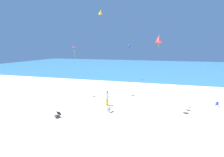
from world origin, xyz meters
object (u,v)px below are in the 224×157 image
(beach_chair_near_camera, at_px, (110,109))
(kite_red, at_px, (159,39))
(beach_chair_far_left, at_px, (58,115))
(kite_blue, at_px, (129,46))
(person_2, at_px, (217,104))
(beach_chair_far_right, at_px, (188,107))
(kite_magenta, at_px, (74,47))
(person_0, at_px, (107,97))
(kite_yellow, at_px, (101,12))

(beach_chair_near_camera, distance_m, kite_red, 8.94)
(beach_chair_far_left, height_order, kite_blue, kite_blue)
(person_2, bearing_deg, beach_chair_far_right, -58.51)
(kite_blue, xyz_separation_m, kite_red, (7.44, -19.32, 0.72))
(person_2, bearing_deg, kite_magenta, -92.77)
(kite_red, bearing_deg, beach_chair_far_left, -151.52)
(person_0, distance_m, kite_red, 8.74)
(beach_chair_near_camera, height_order, kite_magenta, kite_magenta)
(beach_chair_far_right, height_order, kite_red, kite_red)
(kite_blue, relative_size, kite_red, 1.12)
(beach_chair_far_right, relative_size, beach_chair_far_left, 1.18)
(beach_chair_near_camera, xyz_separation_m, beach_chair_far_left, (-4.34, -3.16, 0.02))
(beach_chair_far_right, bearing_deg, beach_chair_far_left, -19.90)
(kite_magenta, bearing_deg, kite_red, -16.46)
(beach_chair_near_camera, distance_m, beach_chair_far_left, 5.36)
(beach_chair_far_left, relative_size, kite_blue, 0.49)
(person_0, xyz_separation_m, kite_blue, (-1.76, 19.03, 5.92))
(beach_chair_far_left, xyz_separation_m, kite_magenta, (-2.47, 8.29, 6.53))
(beach_chair_far_right, bearing_deg, kite_yellow, -65.12)
(beach_chair_far_right, xyz_separation_m, kite_red, (-3.28, -1.41, 7.39))
(person_2, xyz_separation_m, kite_magenta, (-18.09, -0.38, 6.55))
(person_2, height_order, kite_red, kite_red)
(person_0, bearing_deg, kite_yellow, -36.17)
(person_0, bearing_deg, kite_red, -156.87)
(person_0, xyz_separation_m, person_2, (12.27, 3.48, -0.76))
(beach_chair_far_right, bearing_deg, person_2, 168.43)
(beach_chair_far_left, bearing_deg, beach_chair_near_camera, 136.30)
(person_0, bearing_deg, beach_chair_far_left, 83.23)
(kite_blue, bearing_deg, kite_magenta, -104.27)
(kite_red, bearing_deg, person_0, 177.08)
(person_2, relative_size, kite_red, 0.55)
(person_2, relative_size, kite_magenta, 0.42)
(beach_chair_near_camera, xyz_separation_m, kite_blue, (-2.75, 21.05, 6.69))
(person_0, distance_m, kite_yellow, 11.83)
(beach_chair_near_camera, bearing_deg, kite_magenta, 162.30)
(beach_chair_near_camera, height_order, person_0, person_0)
(kite_magenta, bearing_deg, person_2, 1.20)
(beach_chair_near_camera, relative_size, kite_yellow, 0.70)
(beach_chair_far_right, xyz_separation_m, beach_chair_far_left, (-12.30, -6.31, -0.00))
(kite_yellow, bearing_deg, person_2, -5.41)
(person_0, height_order, person_2, person_0)
(beach_chair_far_left, height_order, kite_yellow, kite_yellow)
(beach_chair_far_right, distance_m, kite_blue, 21.91)
(person_0, bearing_deg, kite_blue, -58.65)
(kite_yellow, distance_m, kite_blue, 14.87)
(beach_chair_far_left, distance_m, kite_blue, 25.16)
(person_0, distance_m, kite_magenta, 8.77)
(kite_red, bearing_deg, beach_chair_far_right, 23.29)
(beach_chair_far_right, distance_m, beach_chair_near_camera, 8.57)
(kite_red, bearing_deg, kite_blue, 111.06)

